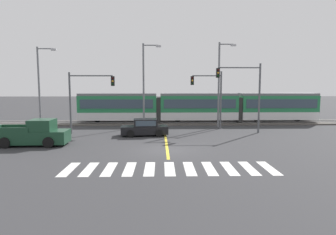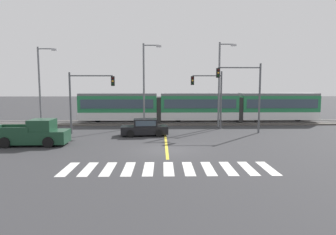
# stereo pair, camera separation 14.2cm
# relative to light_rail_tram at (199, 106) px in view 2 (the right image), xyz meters

# --- Properties ---
(ground_plane) EXTENTS (200.00, 200.00, 0.00)m
(ground_plane) POSITION_rel_light_rail_tram_xyz_m (-4.12, -14.53, -2.05)
(ground_plane) COLOR #333335
(track_bed) EXTENTS (120.00, 4.00, 0.18)m
(track_bed) POSITION_rel_light_rail_tram_xyz_m (-4.12, 0.01, -1.96)
(track_bed) COLOR #56514C
(track_bed) RESTS_ON ground
(rail_near) EXTENTS (120.00, 0.08, 0.10)m
(rail_near) POSITION_rel_light_rail_tram_xyz_m (-4.12, -0.71, -1.82)
(rail_near) COLOR #939399
(rail_near) RESTS_ON track_bed
(rail_far) EXTENTS (120.00, 0.08, 0.10)m
(rail_far) POSITION_rel_light_rail_tram_xyz_m (-4.12, 0.73, -1.82)
(rail_far) COLOR #939399
(rail_far) RESTS_ON track_bed
(light_rail_tram) EXTENTS (28.00, 2.64, 3.43)m
(light_rail_tram) POSITION_rel_light_rail_tram_xyz_m (0.00, 0.00, 0.00)
(light_rail_tram) COLOR silver
(light_rail_tram) RESTS_ON track_bed
(crosswalk_stripe_0) EXTENTS (0.58, 2.80, 0.01)m
(crosswalk_stripe_0) POSITION_rel_light_rail_tram_xyz_m (-9.62, -19.26, -2.04)
(crosswalk_stripe_0) COLOR silver
(crosswalk_stripe_0) RESTS_ON ground
(crosswalk_stripe_1) EXTENTS (0.58, 2.80, 0.01)m
(crosswalk_stripe_1) POSITION_rel_light_rail_tram_xyz_m (-8.52, -19.27, -2.04)
(crosswalk_stripe_1) COLOR silver
(crosswalk_stripe_1) RESTS_ON ground
(crosswalk_stripe_2) EXTENTS (0.58, 2.80, 0.01)m
(crosswalk_stripe_2) POSITION_rel_light_rail_tram_xyz_m (-7.42, -19.28, -2.04)
(crosswalk_stripe_2) COLOR silver
(crosswalk_stripe_2) RESTS_ON ground
(crosswalk_stripe_3) EXTENTS (0.58, 2.80, 0.01)m
(crosswalk_stripe_3) POSITION_rel_light_rail_tram_xyz_m (-6.32, -19.28, -2.04)
(crosswalk_stripe_3) COLOR silver
(crosswalk_stripe_3) RESTS_ON ground
(crosswalk_stripe_4) EXTENTS (0.58, 2.80, 0.01)m
(crosswalk_stripe_4) POSITION_rel_light_rail_tram_xyz_m (-5.22, -19.29, -2.04)
(crosswalk_stripe_4) COLOR silver
(crosswalk_stripe_4) RESTS_ON ground
(crosswalk_stripe_5) EXTENTS (0.58, 2.80, 0.01)m
(crosswalk_stripe_5) POSITION_rel_light_rail_tram_xyz_m (-4.12, -19.30, -2.04)
(crosswalk_stripe_5) COLOR silver
(crosswalk_stripe_5) RESTS_ON ground
(crosswalk_stripe_6) EXTENTS (0.58, 2.80, 0.01)m
(crosswalk_stripe_6) POSITION_rel_light_rail_tram_xyz_m (-3.02, -19.31, -2.04)
(crosswalk_stripe_6) COLOR silver
(crosswalk_stripe_6) RESTS_ON ground
(crosswalk_stripe_7) EXTENTS (0.58, 2.80, 0.01)m
(crosswalk_stripe_7) POSITION_rel_light_rail_tram_xyz_m (-1.92, -19.32, -2.04)
(crosswalk_stripe_7) COLOR silver
(crosswalk_stripe_7) RESTS_ON ground
(crosswalk_stripe_8) EXTENTS (0.58, 2.80, 0.01)m
(crosswalk_stripe_8) POSITION_rel_light_rail_tram_xyz_m (-0.82, -19.32, -2.04)
(crosswalk_stripe_8) COLOR silver
(crosswalk_stripe_8) RESTS_ON ground
(crosswalk_stripe_9) EXTENTS (0.58, 2.80, 0.01)m
(crosswalk_stripe_9) POSITION_rel_light_rail_tram_xyz_m (0.28, -19.33, -2.04)
(crosswalk_stripe_9) COLOR silver
(crosswalk_stripe_9) RESTS_ON ground
(crosswalk_stripe_10) EXTENTS (0.58, 2.80, 0.01)m
(crosswalk_stripe_10) POSITION_rel_light_rail_tram_xyz_m (1.38, -19.34, -2.04)
(crosswalk_stripe_10) COLOR silver
(crosswalk_stripe_10) RESTS_ON ground
(lane_centre_line) EXTENTS (0.20, 15.31, 0.01)m
(lane_centre_line) POSITION_rel_light_rail_tram_xyz_m (-4.12, -9.65, -2.04)
(lane_centre_line) COLOR gold
(lane_centre_line) RESTS_ON ground
(sedan_crossing) EXTENTS (4.32, 2.16, 1.52)m
(sedan_crossing) POSITION_rel_light_rail_tram_xyz_m (-6.00, -8.39, -1.35)
(sedan_crossing) COLOR black
(sedan_crossing) RESTS_ON ground
(pickup_truck) EXTENTS (5.43, 2.31, 1.98)m
(pickup_truck) POSITION_rel_light_rail_tram_xyz_m (-14.25, -12.58, -1.20)
(pickup_truck) COLOR #193D28
(pickup_truck) RESTS_ON ground
(traffic_light_mid_left) EXTENTS (4.25, 0.38, 5.75)m
(traffic_light_mid_left) POSITION_rel_light_rail_tram_xyz_m (-11.50, -7.20, 1.85)
(traffic_light_mid_left) COLOR #515459
(traffic_light_mid_left) RESTS_ON ground
(traffic_light_mid_right) EXTENTS (4.25, 0.38, 6.59)m
(traffic_light_mid_right) POSITION_rel_light_rail_tram_xyz_m (3.48, -7.16, 2.34)
(traffic_light_mid_right) COLOR #515459
(traffic_light_mid_right) RESTS_ON ground
(traffic_light_far_right) EXTENTS (3.25, 0.38, 5.98)m
(traffic_light_far_right) POSITION_rel_light_rail_tram_xyz_m (0.68, -4.37, 1.87)
(traffic_light_far_right) COLOR #515459
(traffic_light_far_right) RESTS_ON ground
(street_lamp_west) EXTENTS (2.11, 0.28, 8.60)m
(street_lamp_west) POSITION_rel_light_rail_tram_xyz_m (-17.36, -2.71, 2.82)
(street_lamp_west) COLOR slate
(street_lamp_west) RESTS_ON ground
(street_lamp_centre) EXTENTS (2.01, 0.28, 9.02)m
(street_lamp_centre) POSITION_rel_light_rail_tram_xyz_m (-6.19, -2.60, 3.02)
(street_lamp_centre) COLOR slate
(street_lamp_centre) RESTS_ON ground
(street_lamp_east) EXTENTS (1.85, 0.28, 9.06)m
(street_lamp_east) POSITION_rel_light_rail_tram_xyz_m (1.85, -3.37, 3.02)
(street_lamp_east) COLOR slate
(street_lamp_east) RESTS_ON ground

